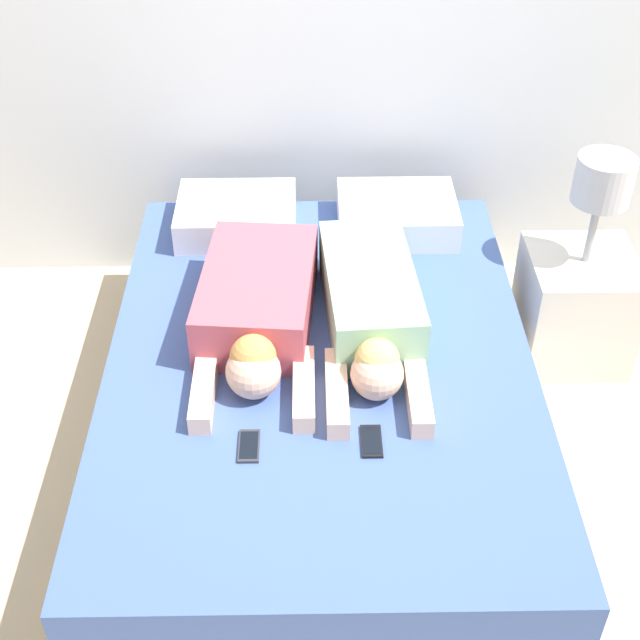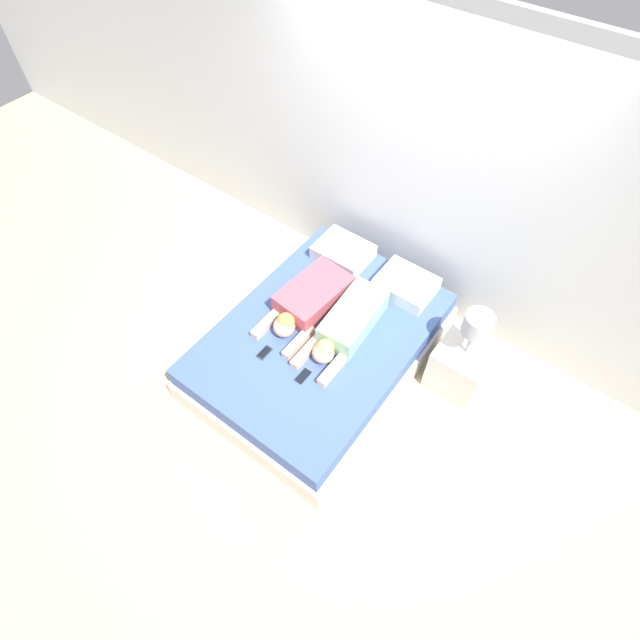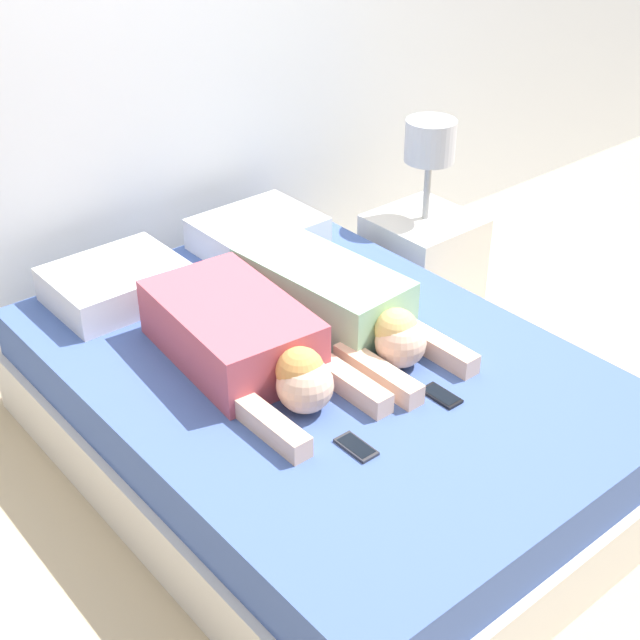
{
  "view_description": "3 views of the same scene",
  "coord_description": "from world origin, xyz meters",
  "px_view_note": "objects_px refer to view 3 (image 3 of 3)",
  "views": [
    {
      "loc": [
        -0.04,
        -2.32,
        2.45
      ],
      "look_at": [
        0.0,
        0.0,
        0.59
      ],
      "focal_mm": 50.0,
      "sensor_mm": 36.0,
      "label": 1
    },
    {
      "loc": [
        1.41,
        -1.89,
        3.75
      ],
      "look_at": [
        0.0,
        0.0,
        0.59
      ],
      "focal_mm": 28.0,
      "sensor_mm": 36.0,
      "label": 2
    },
    {
      "loc": [
        -1.61,
        -1.92,
        2.14
      ],
      "look_at": [
        0.0,
        0.0,
        0.59
      ],
      "focal_mm": 50.0,
      "sensor_mm": 36.0,
      "label": 3
    }
  ],
  "objects_px": {
    "pillow_head_left": "(117,283)",
    "cell_phone_right": "(441,396)",
    "nightstand": "(423,253)",
    "person_right": "(338,302)",
    "bed": "(320,410)",
    "pillow_head_right": "(258,233)",
    "person_left": "(245,340)",
    "cell_phone_left": "(356,447)"
  },
  "relations": [
    {
      "from": "nightstand",
      "to": "pillow_head_right",
      "type": "bearing_deg",
      "value": 159.73
    },
    {
      "from": "cell_phone_left",
      "to": "nightstand",
      "type": "distance_m",
      "value": 1.6
    },
    {
      "from": "pillow_head_left",
      "to": "person_left",
      "type": "bearing_deg",
      "value": -80.58
    },
    {
      "from": "bed",
      "to": "person_right",
      "type": "bearing_deg",
      "value": 32.42
    },
    {
      "from": "bed",
      "to": "nightstand",
      "type": "bearing_deg",
      "value": 26.68
    },
    {
      "from": "pillow_head_right",
      "to": "person_left",
      "type": "height_order",
      "value": "person_left"
    },
    {
      "from": "bed",
      "to": "pillow_head_right",
      "type": "bearing_deg",
      "value": 67.5
    },
    {
      "from": "bed",
      "to": "cell_phone_left",
      "type": "distance_m",
      "value": 0.54
    },
    {
      "from": "cell_phone_left",
      "to": "bed",
      "type": "bearing_deg",
      "value": 62.61
    },
    {
      "from": "cell_phone_right",
      "to": "nightstand",
      "type": "height_order",
      "value": "nightstand"
    },
    {
      "from": "pillow_head_left",
      "to": "nightstand",
      "type": "height_order",
      "value": "nightstand"
    },
    {
      "from": "person_left",
      "to": "person_right",
      "type": "xyz_separation_m",
      "value": [
        0.4,
        -0.01,
        0.0
      ]
    },
    {
      "from": "pillow_head_left",
      "to": "pillow_head_right",
      "type": "distance_m",
      "value": 0.66
    },
    {
      "from": "cell_phone_right",
      "to": "cell_phone_left",
      "type": "bearing_deg",
      "value": -177.88
    },
    {
      "from": "pillow_head_left",
      "to": "cell_phone_left",
      "type": "bearing_deg",
      "value": -85.16
    },
    {
      "from": "pillow_head_right",
      "to": "pillow_head_left",
      "type": "bearing_deg",
      "value": 180.0
    },
    {
      "from": "person_right",
      "to": "nightstand",
      "type": "bearing_deg",
      "value": 25.41
    },
    {
      "from": "pillow_head_right",
      "to": "cell_phone_left",
      "type": "relative_size",
      "value": 3.58
    },
    {
      "from": "pillow_head_left",
      "to": "person_right",
      "type": "xyz_separation_m",
      "value": [
        0.51,
        -0.68,
        0.03
      ]
    },
    {
      "from": "person_left",
      "to": "nightstand",
      "type": "xyz_separation_m",
      "value": [
        1.26,
        0.4,
        -0.26
      ]
    },
    {
      "from": "pillow_head_left",
      "to": "cell_phone_right",
      "type": "xyz_separation_m",
      "value": [
        0.48,
        -1.21,
        -0.06
      ]
    },
    {
      "from": "person_right",
      "to": "pillow_head_right",
      "type": "bearing_deg",
      "value": 77.67
    },
    {
      "from": "cell_phone_left",
      "to": "cell_phone_right",
      "type": "relative_size",
      "value": 1.0
    },
    {
      "from": "bed",
      "to": "person_left",
      "type": "height_order",
      "value": "person_left"
    },
    {
      "from": "pillow_head_right",
      "to": "cell_phone_right",
      "type": "distance_m",
      "value": 1.22
    },
    {
      "from": "nightstand",
      "to": "pillow_head_left",
      "type": "bearing_deg",
      "value": 169.07
    },
    {
      "from": "person_left",
      "to": "cell_phone_right",
      "type": "bearing_deg",
      "value": -55.84
    },
    {
      "from": "cell_phone_left",
      "to": "nightstand",
      "type": "height_order",
      "value": "nightstand"
    },
    {
      "from": "pillow_head_left",
      "to": "person_right",
      "type": "relative_size",
      "value": 0.5
    },
    {
      "from": "nightstand",
      "to": "person_right",
      "type": "bearing_deg",
      "value": -154.59
    },
    {
      "from": "bed",
      "to": "pillow_head_right",
      "type": "height_order",
      "value": "pillow_head_right"
    },
    {
      "from": "person_right",
      "to": "cell_phone_left",
      "type": "height_order",
      "value": "person_right"
    },
    {
      "from": "bed",
      "to": "pillow_head_right",
      "type": "relative_size",
      "value": 4.36
    },
    {
      "from": "cell_phone_left",
      "to": "nightstand",
      "type": "xyz_separation_m",
      "value": [
        1.27,
        0.96,
        -0.16
      ]
    },
    {
      "from": "bed",
      "to": "nightstand",
      "type": "height_order",
      "value": "nightstand"
    },
    {
      "from": "pillow_head_left",
      "to": "nightstand",
      "type": "relative_size",
      "value": 0.53
    },
    {
      "from": "person_right",
      "to": "nightstand",
      "type": "xyz_separation_m",
      "value": [
        0.87,
        0.41,
        -0.26
      ]
    },
    {
      "from": "pillow_head_right",
      "to": "person_right",
      "type": "distance_m",
      "value": 0.69
    },
    {
      "from": "pillow_head_left",
      "to": "cell_phone_right",
      "type": "height_order",
      "value": "pillow_head_left"
    },
    {
      "from": "bed",
      "to": "nightstand",
      "type": "xyz_separation_m",
      "value": [
        1.05,
        0.53,
        0.07
      ]
    },
    {
      "from": "person_left",
      "to": "cell_phone_right",
      "type": "height_order",
      "value": "person_left"
    },
    {
      "from": "bed",
      "to": "pillow_head_left",
      "type": "distance_m",
      "value": 0.91
    }
  ]
}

